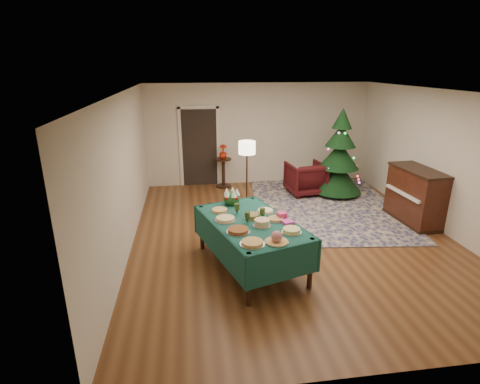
{
  "coord_description": "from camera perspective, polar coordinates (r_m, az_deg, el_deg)",
  "views": [
    {
      "loc": [
        -1.89,
        -6.42,
        3.15
      ],
      "look_at": [
        -1.03,
        -0.25,
        1.02
      ],
      "focal_mm": 28.0,
      "sensor_mm": 36.0,
      "label": 1
    }
  ],
  "objects": [
    {
      "name": "rug",
      "position": [
        8.97,
        12.66,
        -2.07
      ],
      "size": [
        3.66,
        4.54,
        0.02
      ],
      "primitive_type": "cube",
      "rotation": [
        0.0,
        0.0,
        -0.11
      ],
      "color": "#13174A",
      "rests_on": "ground"
    },
    {
      "name": "room_shell",
      "position": [
        6.93,
        8.2,
        3.66
      ],
      "size": [
        7.0,
        7.0,
        7.0
      ],
      "color": "#593319",
      "rests_on": "ground"
    },
    {
      "name": "armchair",
      "position": [
        9.61,
        9.96,
        2.29
      ],
      "size": [
        0.96,
        0.91,
        0.9
      ],
      "primitive_type": "imported",
      "rotation": [
        0.0,
        0.0,
        3.25
      ],
      "color": "#3E0D10",
      "rests_on": "ground"
    },
    {
      "name": "platter_3",
      "position": [
        5.53,
        -0.27,
        -5.88
      ],
      "size": [
        0.35,
        0.35,
        0.06
      ],
      "color": "silver",
      "rests_on": "buffet_table"
    },
    {
      "name": "platter_8",
      "position": [
        6.27,
        3.9,
        -2.9
      ],
      "size": [
        0.29,
        0.29,
        0.05
      ],
      "color": "silver",
      "rests_on": "buffet_table"
    },
    {
      "name": "doorway",
      "position": [
        10.11,
        -6.19,
        7.07
      ],
      "size": [
        1.08,
        0.04,
        2.16
      ],
      "color": "black",
      "rests_on": "ground"
    },
    {
      "name": "napkin_stack",
      "position": [
        5.87,
        7.24,
        -4.57
      ],
      "size": [
        0.2,
        0.2,
        0.04
      ],
      "primitive_type": "cube",
      "rotation": [
        0.0,
        0.0,
        0.3
      ],
      "color": "#DB3CA3",
      "rests_on": "buffet_table"
    },
    {
      "name": "platter_4",
      "position": [
        5.73,
        3.38,
        -4.73
      ],
      "size": [
        0.28,
        0.28,
        0.11
      ],
      "color": "silver",
      "rests_on": "buffet_table"
    },
    {
      "name": "platter_1",
      "position": [
        5.23,
        5.62,
        -6.98
      ],
      "size": [
        0.33,
        0.33,
        0.17
      ],
      "color": "silver",
      "rests_on": "buffet_table"
    },
    {
      "name": "potted_plant",
      "position": [
        9.92,
        -2.58,
        5.71
      ],
      "size": [
        0.21,
        0.37,
        0.21
      ],
      "primitive_type": "imported",
      "color": "#B4230C",
      "rests_on": "side_table"
    },
    {
      "name": "floor_lamp",
      "position": [
        8.33,
        1.07,
        6.15
      ],
      "size": [
        0.37,
        0.37,
        1.55
      ],
      "color": "#A57F3F",
      "rests_on": "ground"
    },
    {
      "name": "platter_9",
      "position": [
        6.29,
        -3.11,
        -2.8
      ],
      "size": [
        0.3,
        0.3,
        0.05
      ],
      "color": "silver",
      "rests_on": "buffet_table"
    },
    {
      "name": "gift_box",
      "position": [
        6.01,
        6.36,
        -3.61
      ],
      "size": [
        0.16,
        0.16,
        0.11
      ],
      "primitive_type": "cube",
      "rotation": [
        0.0,
        0.0,
        0.3
      ],
      "color": "#D63B71",
      "rests_on": "buffet_table"
    },
    {
      "name": "goblet_0",
      "position": [
        6.14,
        -0.46,
        -2.55
      ],
      "size": [
        0.09,
        0.09,
        0.19
      ],
      "color": "#2D471E",
      "rests_on": "buffet_table"
    },
    {
      "name": "buffet_table",
      "position": [
        5.98,
        1.68,
        -5.84
      ],
      "size": [
        1.76,
        2.33,
        0.8
      ],
      "color": "black",
      "rests_on": "ground"
    },
    {
      "name": "platter_5",
      "position": [
        5.96,
        5.46,
        -4.14
      ],
      "size": [
        0.28,
        0.28,
        0.05
      ],
      "color": "silver",
      "rests_on": "buffet_table"
    },
    {
      "name": "christmas_tree",
      "position": [
        9.57,
        14.89,
        5.15
      ],
      "size": [
        1.47,
        1.47,
        2.17
      ],
      "color": "black",
      "rests_on": "ground"
    },
    {
      "name": "platter_7",
      "position": [
        6.0,
        1.88,
        -3.73
      ],
      "size": [
        0.27,
        0.27,
        0.08
      ],
      "color": "silver",
      "rests_on": "buffet_table"
    },
    {
      "name": "piano",
      "position": [
        8.53,
        25.13,
        -0.61
      ],
      "size": [
        0.7,
        1.36,
        1.15
      ],
      "color": "black",
      "rests_on": "ground"
    },
    {
      "name": "side_table",
      "position": [
        10.05,
        -2.54,
        2.89
      ],
      "size": [
        0.44,
        0.44,
        0.78
      ],
      "color": "black",
      "rests_on": "ground"
    },
    {
      "name": "platter_6",
      "position": [
        5.92,
        -2.24,
        -4.15
      ],
      "size": [
        0.34,
        0.34,
        0.06
      ],
      "color": "silver",
      "rests_on": "buffet_table"
    },
    {
      "name": "centerpiece",
      "position": [
        6.55,
        -1.29,
        -0.76
      ],
      "size": [
        0.29,
        0.29,
        0.33
      ],
      "color": "#1E4C1E",
      "rests_on": "buffet_table"
    },
    {
      "name": "platter_0",
      "position": [
        5.17,
        1.89,
        -7.75
      ],
      "size": [
        0.35,
        0.35,
        0.05
      ],
      "color": "silver",
      "rests_on": "buffet_table"
    },
    {
      "name": "platter_2",
      "position": [
        5.56,
        7.86,
        -5.85
      ],
      "size": [
        0.3,
        0.3,
        0.07
      ],
      "color": "silver",
      "rests_on": "buffet_table"
    },
    {
      "name": "goblet_2",
      "position": [
        5.79,
        1.12,
        -3.89
      ],
      "size": [
        0.09,
        0.09,
        0.19
      ],
      "color": "#2D471E",
      "rests_on": "buffet_table"
    },
    {
      "name": "goblet_1",
      "position": [
        5.95,
        3.43,
        -3.29
      ],
      "size": [
        0.09,
        0.09,
        0.19
      ],
      "color": "#2D471E",
      "rests_on": "buffet_table"
    }
  ]
}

